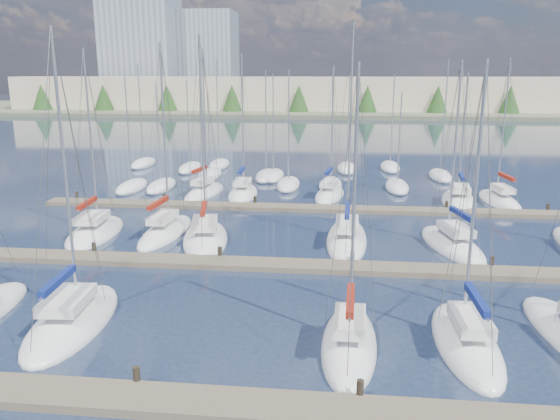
# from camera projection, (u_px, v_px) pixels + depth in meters

# --- Properties ---
(ground) EXTENTS (400.00, 400.00, 0.00)m
(ground) POSITION_uv_depth(u_px,v_px,m) (317.00, 156.00, 74.40)
(ground) COLOR #243149
(ground) RESTS_ON ground
(dock_near) EXTENTS (44.00, 1.93, 1.10)m
(dock_near) POSITION_uv_depth(u_px,v_px,m) (242.00, 406.00, 18.48)
(dock_near) COLOR #6B5E4C
(dock_near) RESTS_ON ground
(dock_mid) EXTENTS (44.00, 1.93, 1.10)m
(dock_mid) POSITION_uv_depth(u_px,v_px,m) (284.00, 265.00, 31.97)
(dock_mid) COLOR #6B5E4C
(dock_mid) RESTS_ON ground
(dock_far) EXTENTS (44.00, 1.93, 1.10)m
(dock_far) POSITION_uv_depth(u_px,v_px,m) (301.00, 208.00, 45.47)
(dock_far) COLOR #6B5E4C
(dock_far) RESTS_ON ground
(sailboat_n) EXTENTS (3.51, 7.96, 13.95)m
(sailboat_n) POSITION_uv_depth(u_px,v_px,m) (204.00, 192.00, 51.22)
(sailboat_n) COLOR white
(sailboat_n) RESTS_ON ground
(sailboat_q) EXTENTS (3.83, 8.48, 11.94)m
(sailboat_q) POSITION_uv_depth(u_px,v_px,m) (459.00, 201.00, 48.03)
(sailboat_q) COLOR white
(sailboat_q) RESTS_ON ground
(sailboat_d) EXTENTS (2.57, 7.46, 12.29)m
(sailboat_d) POSITION_uv_depth(u_px,v_px,m) (349.00, 343.00, 22.67)
(sailboat_d) COLOR white
(sailboat_d) RESTS_ON ground
(sailboat_r) EXTENTS (3.14, 8.15, 13.11)m
(sailboat_r) POSITION_uv_depth(u_px,v_px,m) (499.00, 201.00, 47.92)
(sailboat_r) COLOR white
(sailboat_r) RESTS_ON ground
(sailboat_j) EXTENTS (4.58, 8.96, 14.26)m
(sailboat_j) POSITION_uv_depth(u_px,v_px,m) (205.00, 238.00, 37.11)
(sailboat_j) COLOR white
(sailboat_j) RESTS_ON ground
(sailboat_p) EXTENTS (3.49, 7.49, 12.43)m
(sailboat_p) POSITION_uv_depth(u_px,v_px,m) (330.00, 195.00, 50.31)
(sailboat_p) COLOR white
(sailboat_p) RESTS_ON ground
(sailboat_c) EXTENTS (3.73, 8.49, 13.75)m
(sailboat_c) POSITION_uv_depth(u_px,v_px,m) (73.00, 320.00, 24.79)
(sailboat_c) COLOR white
(sailboat_c) RESTS_ON ground
(sailboat_i) EXTENTS (2.87, 8.58, 13.84)m
(sailboat_i) POSITION_uv_depth(u_px,v_px,m) (166.00, 232.00, 38.57)
(sailboat_i) COLOR white
(sailboat_i) RESTS_ON ground
(sailboat_h) EXTENTS (3.74, 8.26, 13.49)m
(sailboat_h) POSITION_uv_depth(u_px,v_px,m) (95.00, 232.00, 38.52)
(sailboat_h) COLOR white
(sailboat_h) RESTS_ON ground
(sailboat_k) EXTENTS (2.97, 10.06, 14.93)m
(sailboat_k) POSITION_uv_depth(u_px,v_px,m) (347.00, 239.00, 36.95)
(sailboat_k) COLOR white
(sailboat_k) RESTS_ON ground
(sailboat_e) EXTENTS (2.63, 7.75, 12.40)m
(sailboat_e) POSITION_uv_depth(u_px,v_px,m) (466.00, 342.00, 22.80)
(sailboat_e) COLOR white
(sailboat_e) RESTS_ON ground
(sailboat_l) EXTENTS (4.40, 8.70, 12.63)m
(sailboat_l) POSITION_uv_depth(u_px,v_px,m) (452.00, 245.00, 35.71)
(sailboat_l) COLOR white
(sailboat_l) RESTS_ON ground
(sailboat_o) EXTENTS (2.85, 7.22, 13.49)m
(sailboat_o) POSITION_uv_depth(u_px,v_px,m) (243.00, 193.00, 50.76)
(sailboat_o) COLOR white
(sailboat_o) RESTS_ON ground
(distant_boats) EXTENTS (36.93, 20.75, 13.30)m
(distant_boats) POSITION_uv_depth(u_px,v_px,m) (270.00, 175.00, 59.14)
(distant_boats) COLOR #9EA0A5
(distant_boats) RESTS_ON ground
(shoreline) EXTENTS (400.00, 60.00, 38.00)m
(shoreline) POSITION_uv_depth(u_px,v_px,m) (285.00, 85.00, 160.51)
(shoreline) COLOR #666B51
(shoreline) RESTS_ON ground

